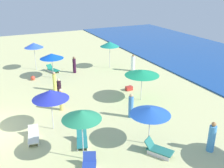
# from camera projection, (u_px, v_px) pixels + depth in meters

# --- Properties ---
(umbrella_0) EXTENTS (2.15, 2.15, 2.21)m
(umbrella_0) POSITION_uv_depth(u_px,v_px,m) (150.00, 111.00, 13.60)
(umbrella_0) COLOR silver
(umbrella_0) RESTS_ON ground_plane
(lounge_chair_0_0) EXTENTS (1.55, 1.30, 0.73)m
(lounge_chair_0_0) POSITION_uv_depth(u_px,v_px,m) (158.00, 150.00, 13.37)
(lounge_chair_0_0) COLOR silver
(lounge_chair_0_0) RESTS_ON ground_plane
(umbrella_1) EXTENTS (1.90, 1.90, 2.70)m
(umbrella_1) POSITION_uv_depth(u_px,v_px,m) (110.00, 44.00, 25.82)
(umbrella_1) COLOR silver
(umbrella_1) RESTS_ON ground_plane
(umbrella_2) EXTENTS (2.50, 2.50, 2.32)m
(umbrella_2) POSITION_uv_depth(u_px,v_px,m) (142.00, 73.00, 18.82)
(umbrella_2) COLOR silver
(umbrella_2) RESTS_ON ground_plane
(umbrella_3) EXTENTS (1.90, 1.90, 2.68)m
(umbrella_3) POSITION_uv_depth(u_px,v_px,m) (82.00, 115.00, 12.23)
(umbrella_3) COLOR silver
(umbrella_3) RESTS_ON ground_plane
(lounge_chair_3_0) EXTENTS (1.35, 0.90, 0.69)m
(lounge_chair_3_0) POSITION_uv_depth(u_px,v_px,m) (82.00, 141.00, 14.16)
(lounge_chair_3_0) COLOR silver
(lounge_chair_3_0) RESTS_ON ground_plane
(lounge_chair_3_1) EXTENTS (1.48, 1.11, 0.74)m
(lounge_chair_3_1) POSITION_uv_depth(u_px,v_px,m) (89.00, 167.00, 12.12)
(lounge_chair_3_1) COLOR silver
(lounge_chair_3_1) RESTS_ON ground_plane
(umbrella_4) EXTENTS (2.10, 2.10, 2.27)m
(umbrella_4) POSITION_uv_depth(u_px,v_px,m) (52.00, 56.00, 23.32)
(umbrella_4) COLOR silver
(umbrella_4) RESTS_ON ground_plane
(lounge_chair_4_0) EXTENTS (1.53, 1.07, 0.66)m
(lounge_chair_4_0) POSITION_uv_depth(u_px,v_px,m) (53.00, 70.00, 25.45)
(lounge_chair_4_0) COLOR silver
(lounge_chair_4_0) RESTS_ON ground_plane
(umbrella_6) EXTENTS (2.11, 2.11, 2.52)m
(umbrella_6) POSITION_uv_depth(u_px,v_px,m) (50.00, 94.00, 14.95)
(umbrella_6) COLOR silver
(umbrella_6) RESTS_ON ground_plane
(lounge_chair_6_0) EXTENTS (1.47, 0.81, 0.65)m
(lounge_chair_6_0) POSITION_uv_depth(u_px,v_px,m) (33.00, 136.00, 14.59)
(lounge_chair_6_0) COLOR silver
(lounge_chair_6_0) RESTS_ON ground_plane
(umbrella_7) EXTENTS (1.82, 1.82, 2.69)m
(umbrella_7) POSITION_uv_depth(u_px,v_px,m) (34.00, 45.00, 25.38)
(umbrella_7) COLOR silver
(umbrella_7) RESTS_ON ground_plane
(beachgoer_0) EXTENTS (0.30, 0.30, 1.58)m
(beachgoer_0) POSITION_uv_depth(u_px,v_px,m) (55.00, 82.00, 21.01)
(beachgoer_0) COLOR #E4E664
(beachgoer_0) RESTS_ON ground_plane
(beachgoer_1) EXTENTS (0.34, 0.34, 1.56)m
(beachgoer_1) POSITION_uv_depth(u_px,v_px,m) (61.00, 100.00, 17.81)
(beachgoer_1) COLOR #E1D169
(beachgoer_1) RESTS_ON ground_plane
(beachgoer_2) EXTENTS (0.53, 0.53, 1.64)m
(beachgoer_2) POSITION_uv_depth(u_px,v_px,m) (133.00, 63.00, 25.60)
(beachgoer_2) COLOR white
(beachgoer_2) RESTS_ON ground_plane
(beachgoer_3) EXTENTS (0.42, 0.42, 1.64)m
(beachgoer_3) POSITION_uv_depth(u_px,v_px,m) (131.00, 106.00, 16.85)
(beachgoer_3) COLOR #407CC4
(beachgoer_3) RESTS_ON ground_plane
(beachgoer_4) EXTENTS (0.42, 0.42, 1.60)m
(beachgoer_4) POSITION_uv_depth(u_px,v_px,m) (74.00, 65.00, 25.08)
(beachgoer_4) COLOR #32122D
(beachgoer_4) RESTS_ON ground_plane
(beachgoer_5) EXTENTS (0.47, 0.47, 1.69)m
(beachgoer_5) POSITION_uv_depth(u_px,v_px,m) (212.00, 138.00, 13.47)
(beachgoer_5) COLOR #458FD2
(beachgoer_5) RESTS_ON ground_plane
(beachgoer_6) EXTENTS (0.41, 0.41, 1.64)m
(beachgoer_6) POSITION_uv_depth(u_px,v_px,m) (59.00, 90.00, 19.43)
(beachgoer_6) COLOR black
(beachgoer_6) RESTS_ON ground_plane
(beach_ball_0) EXTENTS (0.40, 0.40, 0.40)m
(beach_ball_0) POSITION_uv_depth(u_px,v_px,m) (33.00, 78.00, 23.40)
(beach_ball_0) COLOR #DF4330
(beach_ball_0) RESTS_ON ground_plane
(cooler_box_2) EXTENTS (0.38, 0.57, 0.34)m
(cooler_box_2) POSITION_uv_depth(u_px,v_px,m) (129.00, 88.00, 21.24)
(cooler_box_2) COLOR red
(cooler_box_2) RESTS_ON ground_plane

